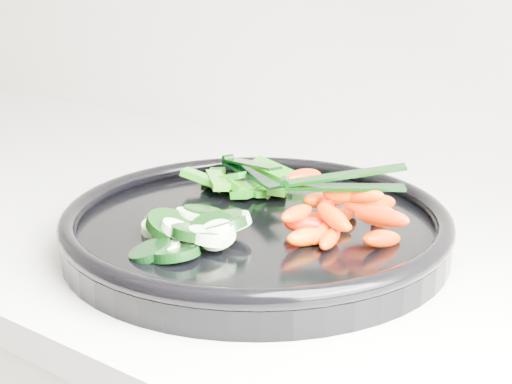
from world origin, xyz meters
The scene contains 6 objects.
veggie_tray centered at (0.67, 1.62, 0.95)m, with size 0.45×0.45×0.04m.
cucumber_pile centered at (0.65, 1.55, 0.96)m, with size 0.13×0.13×0.04m.
carrot_pile centered at (0.75, 1.65, 0.97)m, with size 0.16×0.16×0.05m.
pepper_pile centered at (0.60, 1.69, 0.96)m, with size 0.13×0.10×0.04m.
tong_carrot centered at (0.75, 1.65, 1.00)m, with size 0.10×0.08×0.02m.
tong_pepper centered at (0.61, 1.70, 0.98)m, with size 0.11×0.06×0.02m.
Camera 1 is at (1.04, 1.10, 1.20)m, focal length 50.00 mm.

